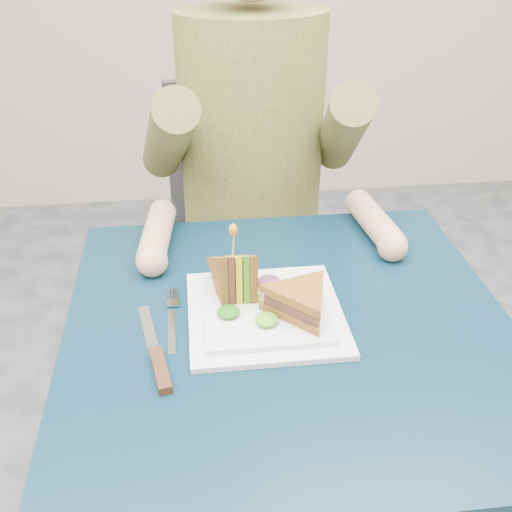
{
  "coord_description": "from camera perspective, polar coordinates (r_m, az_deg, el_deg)",
  "views": [
    {
      "loc": [
        -0.15,
        -0.78,
        1.35
      ],
      "look_at": [
        -0.05,
        0.07,
        0.82
      ],
      "focal_mm": 42.0,
      "sensor_mm": 36.0,
      "label": 1
    }
  ],
  "objects": [
    {
      "name": "onion_ring",
      "position": [
        1.01,
        1.71,
        -3.9
      ],
      "size": [
        0.04,
        0.04,
        0.02
      ],
      "primitive_type": "torus",
      "rotation": [
        0.44,
        0.0,
        0.0
      ],
      "color": "#9E4C7A",
      "rests_on": "plate"
    },
    {
      "name": "lettuce_spill",
      "position": [
        1.02,
        1.11,
        -4.01
      ],
      "size": [
        0.15,
        0.13,
        0.02
      ],
      "primitive_type": null,
      "color": "#337A14",
      "rests_on": "plate"
    },
    {
      "name": "knife",
      "position": [
        0.94,
        -9.31,
        -9.89
      ],
      "size": [
        0.06,
        0.22,
        0.02
      ],
      "color": "silver",
      "rests_on": "table"
    },
    {
      "name": "sandwich_upright",
      "position": [
        1.03,
        -2.1,
        -1.99
      ],
      "size": [
        0.09,
        0.14,
        0.14
      ],
      "color": "brown",
      "rests_on": "plate"
    },
    {
      "name": "toothpick",
      "position": [
        0.99,
        -2.17,
        1.09
      ],
      "size": [
        0.01,
        0.01,
        0.06
      ],
      "primitive_type": "cylinder",
      "rotation": [
        0.14,
        0.07,
        0.0
      ],
      "color": "tan",
      "rests_on": "sandwich_upright"
    },
    {
      "name": "chair",
      "position": [
        1.67,
        -0.73,
        2.57
      ],
      "size": [
        0.42,
        0.4,
        0.93
      ],
      "color": "#47474C",
      "rests_on": "ground"
    },
    {
      "name": "toothpick_frill",
      "position": [
        0.98,
        -2.2,
        2.5
      ],
      "size": [
        0.01,
        0.01,
        0.02
      ],
      "primitive_type": "ellipsoid",
      "color": "orange",
      "rests_on": "sandwich_upright"
    },
    {
      "name": "plate",
      "position": [
        1.02,
        0.89,
        -5.32
      ],
      "size": [
        0.26,
        0.26,
        0.02
      ],
      "color": "white",
      "rests_on": "table"
    },
    {
      "name": "fork",
      "position": [
        1.02,
        -7.99,
        -6.14
      ],
      "size": [
        0.02,
        0.18,
        0.01
      ],
      "color": "silver",
      "rests_on": "table"
    },
    {
      "name": "sandwich_flat",
      "position": [
        0.99,
        4.28,
        -4.27
      ],
      "size": [
        0.2,
        0.2,
        0.05
      ],
      "color": "brown",
      "rests_on": "plate"
    },
    {
      "name": "diner",
      "position": [
        1.42,
        -0.34,
        13.66
      ],
      "size": [
        0.54,
        0.59,
        0.74
      ],
      "color": "brown",
      "rests_on": "chair"
    },
    {
      "name": "table",
      "position": [
        1.06,
        3.12,
        -9.75
      ],
      "size": [
        0.75,
        0.75,
        0.73
      ],
      "color": "black",
      "rests_on": "ground"
    }
  ]
}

